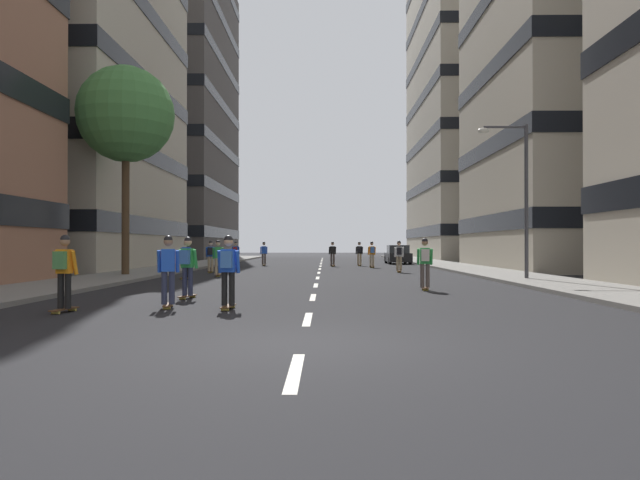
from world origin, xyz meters
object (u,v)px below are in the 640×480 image
(skater_8, at_px, (236,252))
(skater_9, at_px, (372,253))
(skater_3, at_px, (186,257))
(skater_2, at_px, (64,268))
(street_tree_near, at_px, (126,115))
(skater_6, at_px, (218,256))
(skater_0, at_px, (211,254))
(streetlamp_right, at_px, (518,184))
(skater_10, at_px, (399,254))
(skater_11, at_px, (168,268))
(skater_7, at_px, (333,253))
(parked_car_near, at_px, (398,255))
(skater_5, at_px, (228,267))
(skater_4, at_px, (187,263))
(skater_12, at_px, (264,252))
(skater_1, at_px, (359,252))
(skater_13, at_px, (425,260))

(skater_8, height_order, skater_9, same)
(skater_3, bearing_deg, skater_2, -88.55)
(street_tree_near, relative_size, skater_6, 5.61)
(skater_0, bearing_deg, streetlamp_right, -26.86)
(skater_10, bearing_deg, skater_2, -117.50)
(streetlamp_right, bearing_deg, skater_0, 153.14)
(skater_11, bearing_deg, skater_7, 80.98)
(skater_3, bearing_deg, street_tree_near, 152.91)
(parked_car_near, bearing_deg, skater_0, -128.38)
(parked_car_near, bearing_deg, skater_10, -96.81)
(skater_5, bearing_deg, skater_9, 77.83)
(skater_2, xyz_separation_m, skater_7, (6.46, 28.43, -0.03))
(skater_4, xyz_separation_m, skater_12, (-0.62, 26.48, -0.03))
(skater_5, height_order, skater_6, same)
(skater_2, bearing_deg, skater_1, 74.05)
(streetlamp_right, relative_size, skater_10, 3.65)
(skater_1, height_order, skater_13, same)
(skater_3, xyz_separation_m, skater_4, (2.32, -9.41, 0.00))
(skater_4, height_order, skater_6, same)
(skater_1, bearing_deg, skater_4, -103.89)
(skater_1, xyz_separation_m, skater_3, (-8.77, -16.70, 0.00))
(skater_2, relative_size, skater_3, 1.00)
(skater_6, bearing_deg, skater_10, 24.18)
(skater_9, bearing_deg, parked_car_near, 71.47)
(skater_8, relative_size, skater_11, 1.00)
(street_tree_near, height_order, skater_6, street_tree_near)
(streetlamp_right, distance_m, skater_4, 14.85)
(skater_5, relative_size, skater_7, 1.00)
(skater_11, bearing_deg, street_tree_near, 112.97)
(skater_7, bearing_deg, streetlamp_right, -65.77)
(skater_10, relative_size, skater_13, 1.00)
(skater_1, bearing_deg, skater_11, -102.52)
(skater_5, distance_m, skater_6, 14.74)
(street_tree_near, bearing_deg, skater_4, -63.12)
(skater_6, height_order, skater_11, same)
(skater_6, bearing_deg, skater_13, -44.70)
(skater_11, bearing_deg, parked_car_near, 73.67)
(skater_6, distance_m, skater_13, 12.15)
(parked_car_near, distance_m, street_tree_near, 26.04)
(skater_2, height_order, skater_7, same)
(skater_3, xyz_separation_m, skater_9, (9.41, 13.14, 0.00))
(streetlamp_right, distance_m, skater_2, 18.43)
(skater_3, relative_size, skater_8, 1.00)
(skater_4, relative_size, skater_5, 1.00)
(street_tree_near, relative_size, streetlamp_right, 1.53)
(skater_4, distance_m, skater_8, 25.05)
(streetlamp_right, xyz_separation_m, skater_12, (-12.73, 18.47, -3.15))
(skater_0, xyz_separation_m, skater_10, (10.46, 0.55, 0.00))
(skater_0, bearing_deg, parked_car_near, 51.62)
(skater_7, height_order, skater_13, same)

